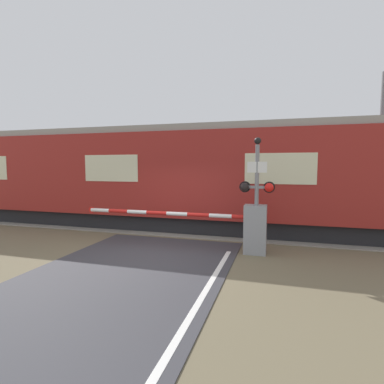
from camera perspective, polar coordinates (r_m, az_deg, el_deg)
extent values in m
plane|color=#6B6047|center=(8.19, -7.91, -12.12)|extent=(80.00, 80.00, 0.00)
cube|color=gray|center=(11.66, -0.14, -6.81)|extent=(36.00, 3.20, 0.03)
cube|color=#595451|center=(10.98, -1.21, -7.22)|extent=(36.00, 0.08, 0.10)
cube|color=#595451|center=(12.33, 0.81, -5.85)|extent=(36.00, 0.08, 0.10)
cube|color=black|center=(12.59, -11.71, -4.71)|extent=(19.62, 2.32, 0.60)
cube|color=maroon|center=(12.42, -11.86, 3.48)|extent=(21.32, 2.73, 2.99)
cube|color=gray|center=(12.49, -11.99, 10.91)|extent=(20.90, 2.51, 0.24)
cube|color=beige|center=(9.57, 16.39, 4.30)|extent=(2.13, 0.02, 0.96)
cube|color=beige|center=(11.22, -15.20, 4.40)|extent=(2.13, 0.02, 0.96)
cube|color=gray|center=(8.42, 11.94, -6.99)|extent=(0.60, 0.44, 1.34)
cylinder|color=gray|center=(8.36, 11.98, -4.78)|extent=(0.16, 0.16, 0.18)
cylinder|color=red|center=(8.38, 9.78, -4.71)|extent=(0.64, 0.11, 0.11)
cylinder|color=white|center=(8.48, 5.43, -4.55)|extent=(0.64, 0.11, 0.11)
cylinder|color=red|center=(8.62, 1.21, -4.37)|extent=(0.64, 0.11, 0.11)
cylinder|color=white|center=(8.81, -2.86, -4.17)|extent=(0.64, 0.11, 0.11)
cylinder|color=red|center=(9.04, -6.73, -3.97)|extent=(0.64, 0.11, 0.11)
cylinder|color=white|center=(9.31, -10.39, -3.75)|extent=(0.64, 0.11, 0.11)
cylinder|color=red|center=(9.61, -13.84, -3.54)|extent=(0.64, 0.11, 0.11)
cylinder|color=white|center=(9.95, -17.06, -3.33)|extent=(0.64, 0.11, 0.11)
cylinder|color=red|center=(10.13, -18.58, -3.22)|extent=(0.20, 0.02, 0.20)
cylinder|color=gray|center=(8.20, 12.20, -1.57)|extent=(0.11, 0.11, 2.96)
cube|color=gray|center=(8.17, 12.24, 0.91)|extent=(0.76, 0.07, 0.07)
sphere|color=black|center=(8.15, 9.97, 0.94)|extent=(0.24, 0.24, 0.24)
sphere|color=red|center=(8.11, 14.47, 0.83)|extent=(0.24, 0.24, 0.24)
cylinder|color=black|center=(8.26, 10.06, 0.99)|extent=(0.30, 0.06, 0.30)
cylinder|color=black|center=(8.22, 14.50, 0.88)|extent=(0.30, 0.06, 0.30)
cube|color=white|center=(8.11, 12.29, 4.65)|extent=(0.51, 0.02, 0.29)
sphere|color=black|center=(8.18, 12.40, 9.50)|extent=(0.18, 0.18, 0.18)
cylinder|color=slate|center=(13.79, 32.29, 6.63)|extent=(0.20, 0.20, 5.96)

